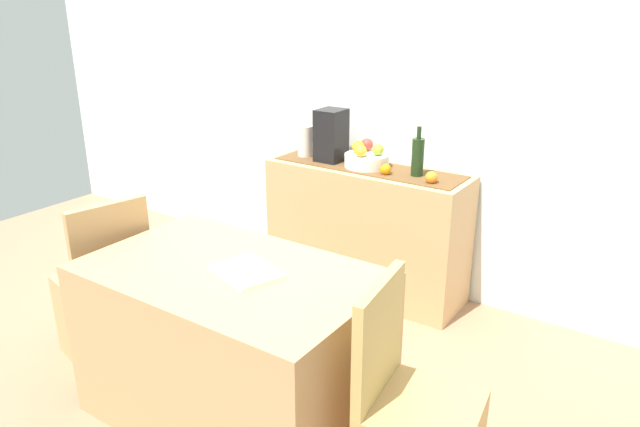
% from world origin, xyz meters
% --- Properties ---
extents(ground_plane, '(6.40, 6.40, 0.02)m').
position_xyz_m(ground_plane, '(0.00, 0.00, -0.01)').
color(ground_plane, '#A1785A').
rests_on(ground_plane, ground).
extents(room_wall_rear, '(6.40, 0.06, 2.70)m').
position_xyz_m(room_wall_rear, '(0.00, 1.18, 1.35)').
color(room_wall_rear, white).
rests_on(room_wall_rear, ground).
extents(sideboard_console, '(1.29, 0.42, 0.83)m').
position_xyz_m(sideboard_console, '(0.01, 0.92, 0.41)').
color(sideboard_console, tan).
rests_on(sideboard_console, ground).
extents(table_runner, '(1.21, 0.32, 0.01)m').
position_xyz_m(table_runner, '(0.01, 0.92, 0.83)').
color(table_runner, brown).
rests_on(table_runner, sideboard_console).
extents(fruit_bowl, '(0.27, 0.27, 0.08)m').
position_xyz_m(fruit_bowl, '(-0.00, 0.92, 0.87)').
color(fruit_bowl, white).
rests_on(fruit_bowl, table_runner).
extents(apple_right, '(0.08, 0.08, 0.08)m').
position_xyz_m(apple_right, '(-0.06, 0.92, 0.95)').
color(apple_right, gold).
rests_on(apple_right, fruit_bowl).
extents(apple_left, '(0.07, 0.07, 0.07)m').
position_xyz_m(apple_left, '(0.07, 0.93, 0.95)').
color(apple_left, '#94AB30').
rests_on(apple_left, fruit_bowl).
extents(apple_center, '(0.08, 0.08, 0.08)m').
position_xyz_m(apple_center, '(-0.04, 0.99, 0.95)').
color(apple_center, '#B3392F').
rests_on(apple_center, fruit_bowl).
extents(apple_front, '(0.07, 0.07, 0.07)m').
position_xyz_m(apple_front, '(-0.00, 0.85, 0.95)').
color(apple_front, gold).
rests_on(apple_front, fruit_bowl).
extents(wine_bottle, '(0.07, 0.07, 0.30)m').
position_xyz_m(wine_bottle, '(0.34, 0.92, 0.95)').
color(wine_bottle, '#1A3116').
rests_on(wine_bottle, sideboard_console).
extents(coffee_maker, '(0.16, 0.18, 0.33)m').
position_xyz_m(coffee_maker, '(-0.26, 0.92, 1.00)').
color(coffee_maker, black).
rests_on(coffee_maker, sideboard_console).
extents(ceramic_vase, '(0.10, 0.10, 0.20)m').
position_xyz_m(ceramic_vase, '(-0.46, 0.92, 0.93)').
color(ceramic_vase, silver).
rests_on(ceramic_vase, sideboard_console).
extents(orange_loose_end, '(0.07, 0.07, 0.07)m').
position_xyz_m(orange_loose_end, '(0.17, 0.84, 0.86)').
color(orange_loose_end, orange).
rests_on(orange_loose_end, sideboard_console).
extents(orange_loose_far, '(0.07, 0.07, 0.07)m').
position_xyz_m(orange_loose_far, '(0.47, 0.84, 0.87)').
color(orange_loose_far, orange).
rests_on(orange_loose_far, sideboard_console).
extents(dining_table, '(1.27, 0.79, 0.74)m').
position_xyz_m(dining_table, '(0.15, -0.50, 0.37)').
color(dining_table, tan).
rests_on(dining_table, ground).
extents(open_book, '(0.33, 0.29, 0.02)m').
position_xyz_m(open_book, '(0.24, -0.49, 0.75)').
color(open_book, white).
rests_on(open_book, dining_table).
extents(chair_near_window, '(0.48, 0.48, 0.90)m').
position_xyz_m(chair_near_window, '(-0.75, -0.51, 0.27)').
color(chair_near_window, tan).
rests_on(chair_near_window, ground).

